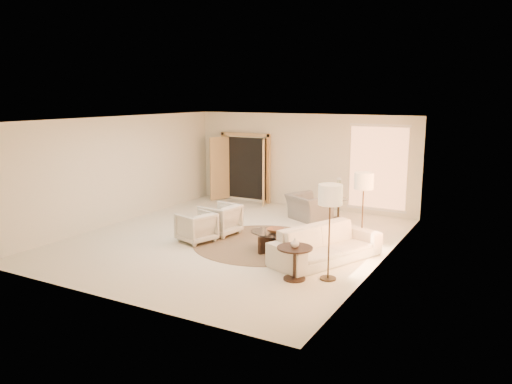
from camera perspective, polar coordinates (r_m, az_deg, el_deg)
The scene contains 18 objects.
room at distance 11.51m, azimuth -2.71°, elevation 1.31°, with size 7.04×8.04×2.83m.
windows_right at distance 10.27m, azimuth 14.25°, elevation -0.48°, with size 0.10×6.40×2.40m, color #FFA366, non-canonical shape.
window_back_corner at distance 14.23m, azimuth 13.74°, elevation 2.68°, with size 1.70×0.10×2.40m, color #FFA366, non-canonical shape.
curtains_right at distance 11.15m, azimuth 15.17°, elevation 0.10°, with size 0.06×5.20×2.60m, color #C6BB84, non-canonical shape.
french_doors at distance 15.76m, azimuth -1.33°, elevation 2.74°, with size 1.95×0.66×2.16m.
area_rug at distance 11.45m, azimuth 0.77°, elevation -5.89°, with size 3.18×3.18×0.01m, color #423020.
sofa at distance 10.32m, azimuth 8.00°, elevation -5.90°, with size 2.43×0.95×0.71m, color beige.
armchair_left at distance 12.13m, azimuth -4.10°, elevation -2.97°, with size 0.80×0.75×0.82m, color beige.
armchair_right at distance 11.58m, azimuth -6.84°, elevation -3.85°, with size 0.74×0.70×0.76m, color beige.
accent_chair at distance 13.58m, azimuth 6.07°, elevation -1.26°, with size 1.06×0.69×0.93m, color gray.
coffee_table at distance 10.84m, azimuth 2.27°, elevation -5.44°, with size 1.29×1.29×0.43m.
end_table at distance 9.21m, azimuth 4.45°, elevation -7.46°, with size 0.66×0.66×0.62m.
side_table at distance 13.76m, azimuth 9.41°, elevation -1.67°, with size 0.50×0.50×0.58m.
floor_lamp_near at distance 10.91m, azimuth 12.22°, elevation 0.85°, with size 0.42×0.42×1.71m.
floor_lamp_far at distance 9.00m, azimuth 8.48°, elevation -0.81°, with size 0.43×0.43×1.78m.
bowl at distance 10.78m, azimuth 2.27°, elevation -4.40°, with size 0.37×0.37×0.09m, color brown.
end_vase at distance 9.13m, azimuth 4.47°, elevation -5.82°, with size 0.16×0.16×0.17m, color silver.
side_vase at distance 13.69m, azimuth 9.46°, elevation -0.22°, with size 0.25×0.25×0.26m, color silver.
Camera 1 is at (5.94, -9.66, 3.34)m, focal length 35.00 mm.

